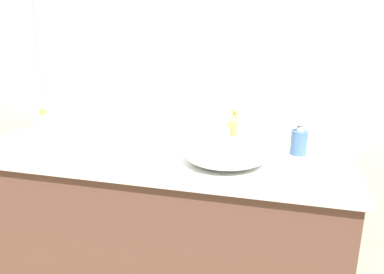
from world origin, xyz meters
The scene contains 8 objects.
bathroom_wall_rear centered at (0.00, 0.73, 1.30)m, with size 6.00×0.06×2.60m, color silver.
vanity_counter centered at (-0.05, 0.40, 0.46)m, with size 1.59×0.58×0.91m.
wall_mirror_panel centered at (-0.05, 0.69, 1.53)m, with size 1.52×0.01×1.24m, color #B2BCC6.
sink_basin centered at (0.24, 0.34, 0.96)m, with size 0.33×0.34×0.09m, color silver.
faucet centered at (0.24, 0.52, 1.01)m, with size 0.03×0.15×0.17m.
soap_dispenser centered at (0.52, 0.51, 0.98)m, with size 0.07×0.07×0.16m.
lotion_bottle centered at (-0.69, 0.50, 0.97)m, with size 0.05×0.05×0.12m.
tissue_box centered at (-0.36, 0.40, 0.98)m, with size 0.14×0.14×0.16m.
Camera 1 is at (0.46, -1.02, 1.44)m, focal length 34.78 mm.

